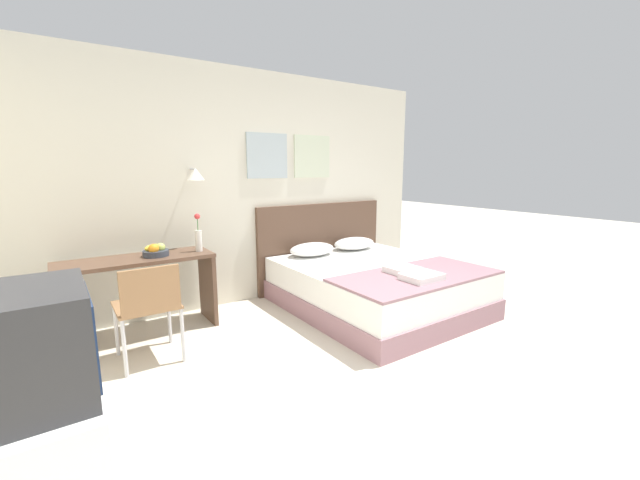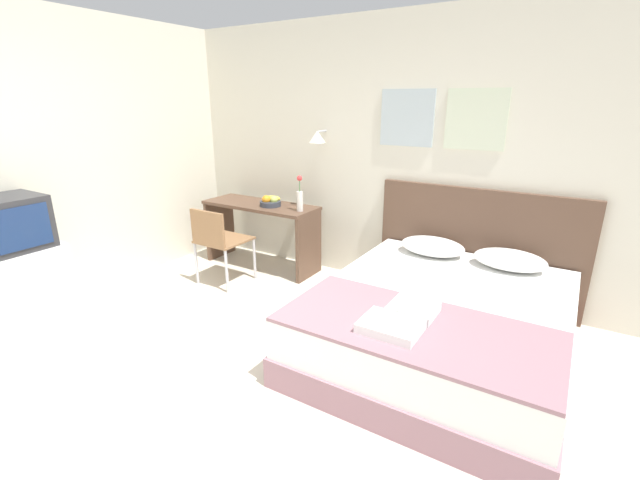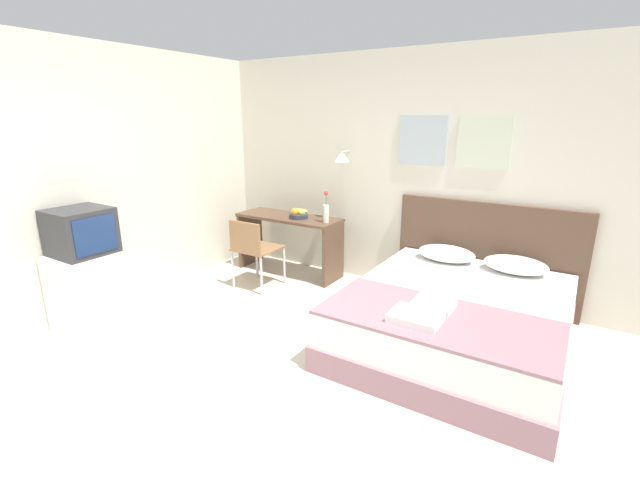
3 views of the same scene
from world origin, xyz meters
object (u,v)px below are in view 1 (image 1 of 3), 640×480
Objects in this scene: television at (15,349)px; folded_towel_near_foot at (402,269)px; bed at (375,287)px; throw_blanket at (417,276)px; pillow_left at (312,249)px; folded_towel_mid_bed at (422,277)px; flower_vase at (198,237)px; desk_chair at (149,303)px; fruit_bowl at (156,251)px; headboard at (322,245)px; pillow_right at (354,243)px; desk at (138,280)px.

folded_towel_near_foot is at bearing 18.37° from television.
throw_blanket reaches higher than bed.
throw_blanket is (0.33, -1.38, -0.07)m from pillow_left.
flower_vase is (-1.64, 1.43, 0.33)m from folded_towel_mid_bed.
fruit_bowl reaches higher than desk_chair.
headboard is at bearing 90.00° from throw_blanket.
pillow_right is (0.33, 0.79, 0.33)m from bed.
folded_towel_near_foot is 1.27× the size of fruit_bowl.
fruit_bowl is (-2.04, 1.45, 0.24)m from folded_towel_mid_bed.
flower_vase is at bearing -168.15° from headboard.
flower_vase is (-1.74, -0.36, 0.34)m from headboard.
desk is 3.58× the size of flower_vase.
pillow_right is at bearing 1.79° from fruit_bowl.
flower_vase is at bearing 58.24° from television.
television is (-3.07, -1.45, 0.68)m from bed.
desk is at bearing 146.25° from folded_towel_mid_bed.
throw_blanket is at bearing -103.51° from pillow_right.
desk is (-1.98, -0.05, -0.05)m from pillow_left.
bed is at bearing -21.74° from flower_vase.
folded_towel_mid_bed is at bearing -105.94° from pillow_right.
bed is 0.92m from pillow_right.
folded_towel_mid_bed is (-0.10, -0.14, 0.04)m from throw_blanket.
desk reaches higher than folded_towel_near_foot.
pillow_left is at bearing 2.44° from fruit_bowl.
headboard is at bearing 90.00° from bed.
folded_towel_mid_bed is 2.51m from fruit_bowl.
pillow_right is 2.65m from desk.
desk is (-2.21, 1.48, -0.02)m from folded_towel_mid_bed.
bed is at bearing 82.03° from folded_towel_mid_bed.
desk is (-2.65, -0.05, -0.05)m from pillow_right.
desk_chair reaches higher than folded_towel_near_foot.
television is (-3.40, -2.24, 0.35)m from pillow_right.
television is (-3.07, -0.85, 0.42)m from throw_blanket.
headboard is at bearing 140.67° from pillow_right.
bed is at bearing -17.64° from desk.
pillow_left is at bearing 103.51° from throw_blanket.
folded_towel_mid_bed is 3.07m from television.
pillow_right is (0.33, -0.27, 0.03)m from headboard.
bed is 3.52× the size of pillow_right.
pillow_right is 4.08m from television.
television is at bearing -154.70° from bed.
fruit_bowl is (0.21, 0.63, 0.29)m from desk_chair.
pillow_right is 1.99× the size of folded_towel_near_foot.
television is (-0.75, -2.19, 0.40)m from desk.
throw_blanket is (0.00, -0.60, 0.27)m from bed.
flower_vase is at bearing -177.44° from pillow_right.
desk is at bearing 150.06° from throw_blanket.
pillow_left is at bearing -140.67° from headboard.
throw_blanket is 5.78× the size of folded_towel_near_foot.
fruit_bowl reaches higher than throw_blanket.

